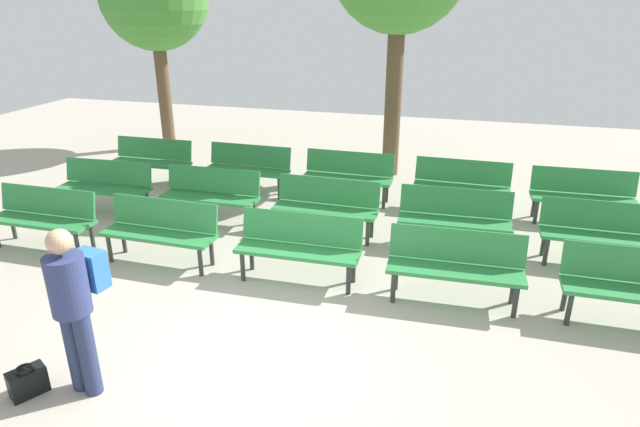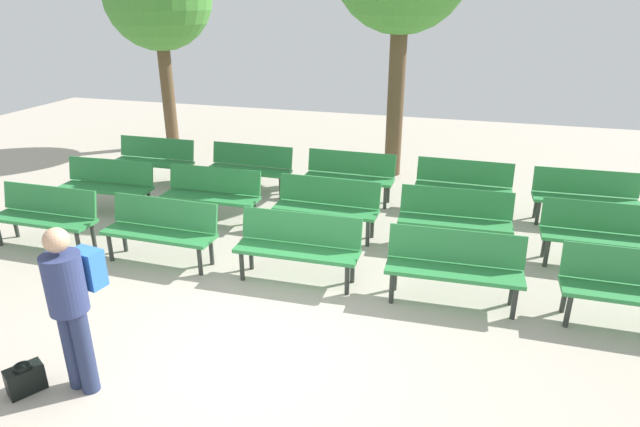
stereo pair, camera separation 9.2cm
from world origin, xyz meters
The scene contains 18 objects.
ground_plane centered at (0.00, 0.00, 0.00)m, with size 24.52×24.52×0.00m, color #B2A899.
bench_r0_c0 centered at (-3.90, 1.56, 0.50)m, with size 1.60×0.49×0.87m.
bench_r0_c1 centered at (-1.99, 1.58, 0.50)m, with size 1.61×0.51×0.87m.
bench_r0_c2 centered at (-0.01, 1.60, 0.50)m, with size 1.61×0.51×0.87m.
bench_r0_c3 centered at (1.95, 1.60, 0.50)m, with size 1.61×0.53×0.87m.
bench_r0_c4 centered at (3.92, 1.62, 0.50)m, with size 1.60×0.49×0.87m.
bench_r1_c0 centered at (-3.91, 3.01, 0.50)m, with size 1.62×0.55×0.87m.
bench_r1_c1 centered at (-1.98, 3.09, 0.50)m, with size 1.61×0.50×0.87m.
bench_r1_c2 centered at (-0.04, 3.08, 0.50)m, with size 1.61×0.51×0.87m.
bench_r1_c3 centered at (1.87, 3.12, 0.50)m, with size 1.62×0.54×0.87m.
bench_r1_c4 centered at (3.83, 3.11, 0.50)m, with size 1.60×0.49×0.87m.
bench_r2_c0 centered at (-3.98, 4.56, 0.50)m, with size 1.61×0.50×0.87m.
bench_r2_c1 centered at (-1.97, 4.61, 0.50)m, with size 1.61×0.50×0.87m.
bench_r2_c2 centered at (-0.06, 4.65, 0.50)m, with size 1.60×0.49×0.87m.
bench_r2_c3 centered at (1.93, 4.66, 0.50)m, with size 1.61×0.50×0.87m.
bench_r2_c4 centered at (3.83, 4.64, 0.50)m, with size 1.61×0.53×0.87m.
visitor_with_backpack centered at (-1.29, -0.95, 0.94)m, with size 0.39×0.56×1.65m.
handbag centered at (-1.78, -1.18, 0.13)m, with size 0.32×0.37×0.29m.
Camera 2 is at (2.00, -4.31, 3.45)m, focal length 30.14 mm.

